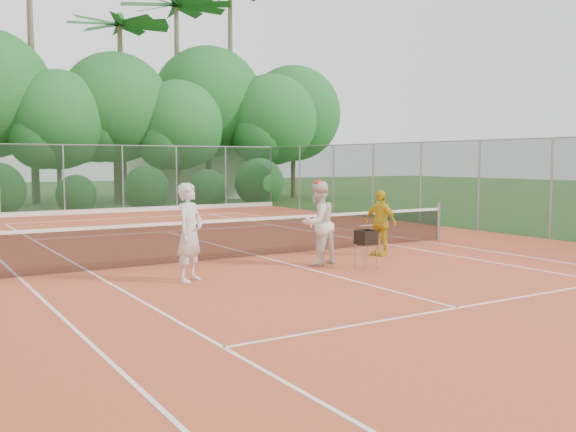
% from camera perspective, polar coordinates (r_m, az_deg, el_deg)
% --- Properties ---
extents(ground, '(120.00, 120.00, 0.00)m').
position_cam_1_polar(ground, '(15.65, -2.47, -3.70)').
color(ground, '#264B1A').
rests_on(ground, ground).
extents(clay_court, '(18.00, 36.00, 0.02)m').
position_cam_1_polar(clay_court, '(15.65, -2.47, -3.66)').
color(clay_court, '#C5512D').
rests_on(clay_court, ground).
extents(club_building, '(8.00, 5.00, 3.00)m').
position_cam_1_polar(club_building, '(41.00, -7.88, 3.74)').
color(club_building, beige).
rests_on(club_building, ground).
extents(tennis_net, '(11.97, 0.10, 1.10)m').
position_cam_1_polar(tennis_net, '(15.58, -2.47, -1.76)').
color(tennis_net, gray).
rests_on(tennis_net, clay_court).
extents(player_white, '(0.83, 0.78, 1.91)m').
position_cam_1_polar(player_white, '(12.49, -8.72, -1.46)').
color(player_white, silver).
rests_on(player_white, clay_court).
extents(player_center_grp, '(1.05, 0.90, 1.91)m').
position_cam_1_polar(player_center_grp, '(14.32, 2.69, -0.62)').
color(player_center_grp, silver).
rests_on(player_center_grp, clay_court).
extents(player_yellow, '(0.58, 1.01, 1.62)m').
position_cam_1_polar(player_yellow, '(15.91, 8.17, -0.59)').
color(player_yellow, gold).
rests_on(player_yellow, clay_court).
extents(ball_hopper, '(0.37, 0.37, 0.84)m').
position_cam_1_polar(ball_hopper, '(13.90, 6.94, -1.97)').
color(ball_hopper, gray).
rests_on(ball_hopper, clay_court).
extents(stray_ball_a, '(0.07, 0.07, 0.07)m').
position_cam_1_polar(stray_ball_a, '(24.41, -21.10, -0.77)').
color(stray_ball_a, '#C9D832').
rests_on(stray_ball_a, clay_court).
extents(stray_ball_b, '(0.07, 0.07, 0.07)m').
position_cam_1_polar(stray_ball_b, '(26.91, -12.66, -0.05)').
color(stray_ball_b, yellow).
rests_on(stray_ball_b, clay_court).
extents(stray_ball_c, '(0.07, 0.07, 0.07)m').
position_cam_1_polar(stray_ball_c, '(23.88, -10.50, -0.64)').
color(stray_ball_c, gold).
rests_on(stray_ball_c, clay_court).
extents(court_markings, '(11.03, 23.83, 0.01)m').
position_cam_1_polar(court_markings, '(15.65, -2.47, -3.61)').
color(court_markings, white).
rests_on(court_markings, clay_court).
extents(fence_back, '(18.07, 0.07, 3.00)m').
position_cam_1_polar(fence_back, '(29.50, -16.86, 3.14)').
color(fence_back, '#19381E').
rests_on(fence_back, clay_court).
extents(fence_right, '(0.07, 33.07, 3.00)m').
position_cam_1_polar(fence_right, '(20.46, 22.36, 2.26)').
color(fence_right, '#19381E').
rests_on(fence_right, clay_court).
extents(tropical_treeline, '(32.10, 8.49, 15.03)m').
position_cam_1_polar(tropical_treeline, '(35.01, -16.94, 9.29)').
color(tropical_treeline, brown).
rests_on(tropical_treeline, ground).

